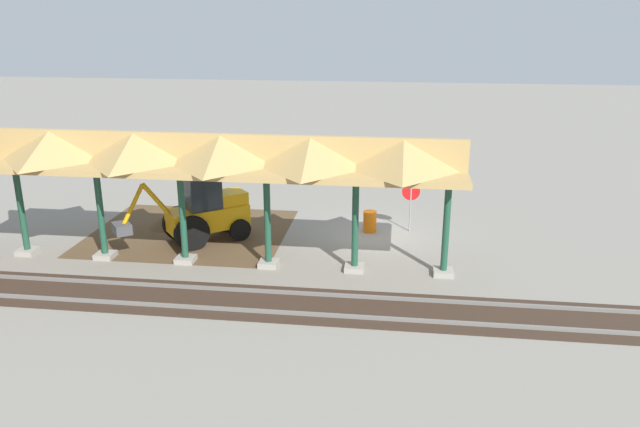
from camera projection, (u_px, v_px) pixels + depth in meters
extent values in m
plane|color=gray|center=(375.00, 236.00, 26.06)|extent=(120.00, 120.00, 0.00)
cube|color=brown|center=(190.00, 232.00, 26.51)|extent=(8.18, 7.00, 0.01)
cube|color=#9E998E|center=(443.00, 272.00, 22.20)|extent=(0.70, 0.70, 0.20)
cylinder|color=#1E4C38|center=(446.00, 227.00, 21.68)|extent=(0.24, 0.24, 3.60)
cube|color=#9E998E|center=(354.00, 268.00, 22.59)|extent=(0.70, 0.70, 0.20)
cylinder|color=#1E4C38|center=(355.00, 223.00, 22.06)|extent=(0.24, 0.24, 3.60)
cube|color=#9E998E|center=(269.00, 263.00, 22.98)|extent=(0.70, 0.70, 0.20)
cylinder|color=#1E4C38|center=(267.00, 220.00, 22.45)|extent=(0.24, 0.24, 3.60)
cube|color=#9E998E|center=(186.00, 259.00, 23.36)|extent=(0.70, 0.70, 0.20)
cylinder|color=#1E4C38|center=(183.00, 216.00, 22.84)|extent=(0.24, 0.24, 3.60)
cube|color=#9E998E|center=(105.00, 255.00, 23.75)|extent=(0.70, 0.70, 0.20)
cylinder|color=#1E4C38|center=(101.00, 213.00, 23.22)|extent=(0.24, 0.24, 3.60)
cube|color=#9E998E|center=(28.00, 251.00, 24.14)|extent=(0.70, 0.70, 0.20)
cylinder|color=#1E4C38|center=(21.00, 210.00, 23.61)|extent=(0.24, 0.24, 3.60)
cube|color=tan|center=(222.00, 167.00, 22.06)|extent=(17.06, 3.20, 0.20)
cube|color=tan|center=(221.00, 149.00, 21.85)|extent=(17.06, 0.20, 1.10)
pyramid|color=tan|center=(403.00, 154.00, 21.08)|extent=(2.86, 3.20, 1.10)
pyramid|color=tan|center=(311.00, 152.00, 21.47)|extent=(2.86, 3.20, 1.10)
pyramid|color=tan|center=(221.00, 149.00, 21.85)|extent=(2.86, 3.20, 1.10)
pyramid|color=tan|center=(135.00, 147.00, 22.24)|extent=(2.86, 3.20, 1.10)
pyramid|color=tan|center=(52.00, 144.00, 22.63)|extent=(2.86, 3.20, 1.10)
cube|color=slate|center=(366.00, 297.00, 20.31)|extent=(60.00, 0.08, 0.15)
cube|color=slate|center=(364.00, 318.00, 18.96)|extent=(60.00, 0.08, 0.15)
cube|color=#38281E|center=(365.00, 309.00, 19.66)|extent=(60.00, 2.58, 0.03)
cylinder|color=gray|center=(410.00, 209.00, 26.37)|extent=(0.06, 0.06, 1.94)
cylinder|color=red|center=(411.00, 192.00, 26.13)|extent=(0.76, 0.11, 0.76)
cube|color=orange|center=(208.00, 218.00, 25.32)|extent=(3.31, 3.01, 0.90)
cube|color=#1E262D|center=(202.00, 191.00, 24.87)|extent=(1.75, 1.73, 1.40)
cube|color=orange|center=(230.00, 197.00, 25.61)|extent=(1.58, 1.57, 0.50)
cylinder|color=black|center=(180.00, 223.00, 25.51)|extent=(1.28, 1.11, 1.40)
cylinder|color=black|center=(192.00, 233.00, 24.35)|extent=(1.28, 1.11, 1.40)
cylinder|color=black|center=(227.00, 221.00, 26.55)|extent=(0.89, 0.80, 0.90)
cylinder|color=black|center=(240.00, 230.00, 25.49)|extent=(0.89, 0.80, 0.90)
cylinder|color=orange|center=(156.00, 199.00, 23.96)|extent=(0.95, 0.80, 1.41)
cylinder|color=orange|center=(132.00, 206.00, 23.56)|extent=(0.93, 0.79, 1.68)
cube|color=#47474C|center=(122.00, 228.00, 23.58)|extent=(0.97, 1.00, 0.40)
cone|color=brown|center=(172.00, 225.00, 27.41)|extent=(4.25, 4.25, 1.28)
cylinder|color=orange|center=(370.00, 221.00, 26.48)|extent=(0.56, 0.56, 0.90)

